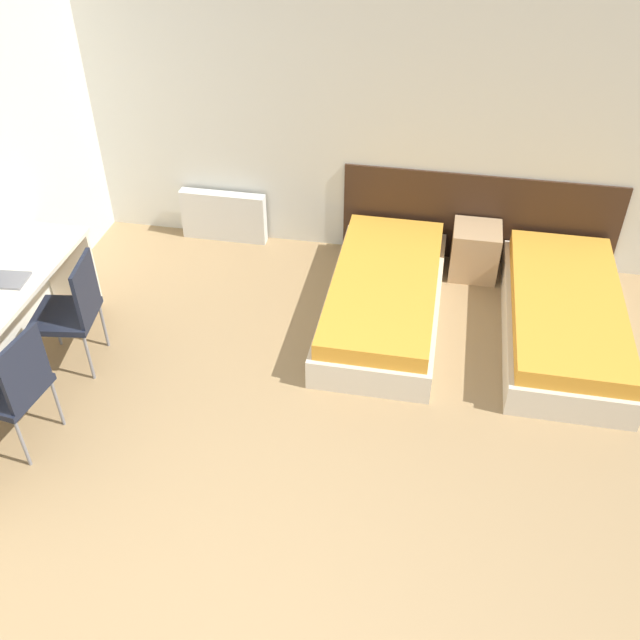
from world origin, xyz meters
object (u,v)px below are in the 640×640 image
object	(u,v)px
bed_near_door	(564,317)
chair_near_notebook	(13,385)
bed_near_window	(384,297)
nightstand	(475,251)
chair_near_laptop	(72,308)

from	to	relation	value
bed_near_door	chair_near_notebook	bearing A→B (deg)	-153.17
bed_near_window	nightstand	size ratio (longest dim) A/B	4.27
nightstand	chair_near_notebook	size ratio (longest dim) A/B	0.51
bed_near_window	chair_near_notebook	size ratio (longest dim) A/B	2.17
nightstand	chair_near_notebook	world-z (taller)	chair_near_notebook
chair_near_laptop	nightstand	bearing A→B (deg)	23.42
bed_near_door	chair_near_laptop	size ratio (longest dim) A/B	2.17
nightstand	chair_near_laptop	world-z (taller)	chair_near_laptop
bed_near_door	nightstand	xyz separation A→B (m)	(-0.74, 0.81, 0.04)
bed_near_door	chair_near_laptop	world-z (taller)	chair_near_laptop
bed_near_window	chair_near_laptop	world-z (taller)	chair_near_laptop
nightstand	chair_near_laptop	xyz separation A→B (m)	(-2.99, -1.84, 0.29)
nightstand	bed_near_window	bearing A→B (deg)	-132.45
bed_near_window	chair_near_laptop	xyz separation A→B (m)	(-2.25, -1.03, 0.33)
bed_near_door	chair_near_notebook	distance (m)	4.19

